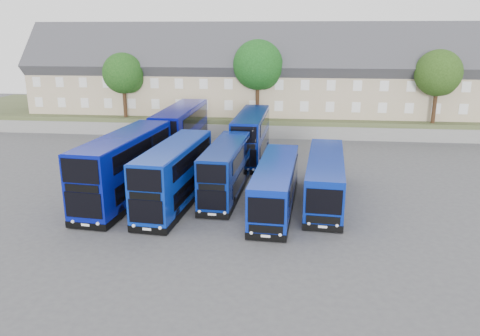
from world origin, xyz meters
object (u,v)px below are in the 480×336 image
dd_front_left (125,168)px  dd_front_mid (175,176)px  tree_mid (259,67)px  tree_far (473,68)px  tree_west (124,75)px  tree_east (439,75)px  coach_east_a (276,186)px

dd_front_left → dd_front_mid: bearing=-5.8°
tree_mid → tree_far: size_ratio=1.06×
dd_front_left → tree_west: (-7.94, 22.97, 4.69)m
tree_east → tree_far: (6.00, 7.00, 0.34)m
coach_east_a → dd_front_mid: bearing=-175.1°
dd_front_mid → tree_west: tree_west is taller
dd_front_mid → tree_far: tree_far is taller
coach_east_a → tree_east: bearing=57.6°
dd_front_left → dd_front_mid: 3.96m
dd_front_left → coach_east_a: (11.00, -0.60, -0.79)m
tree_west → tree_far: 42.58m
tree_west → tree_east: bearing=0.0°
tree_mid → tree_east: 20.02m
coach_east_a → tree_mid: (-2.93, 24.06, 6.50)m
dd_front_left → tree_mid: bearing=76.5°
tree_east → tree_far: bearing=49.4°
dd_front_mid → dd_front_left: bearing=173.7°
dd_front_mid → coach_east_a: (7.12, 0.18, -0.57)m
dd_front_left → tree_west: tree_west is taller
dd_front_left → tree_far: (34.06, 29.97, 5.37)m
tree_mid → tree_east: bearing=-1.4°
tree_mid → tree_east: tree_mid is taller
tree_west → tree_east: tree_east is taller
coach_east_a → tree_west: tree_west is taller
tree_west → tree_east: (36.00, 0.00, 0.34)m
dd_front_left → dd_front_mid: (3.88, -0.77, -0.23)m
coach_east_a → tree_east: tree_east is taller
dd_front_left → dd_front_mid: dd_front_left is taller
tree_far → dd_front_left: bearing=-138.7°
coach_east_a → tree_west: 30.72m
tree_west → tree_far: tree_far is taller
coach_east_a → tree_far: bearing=56.5°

